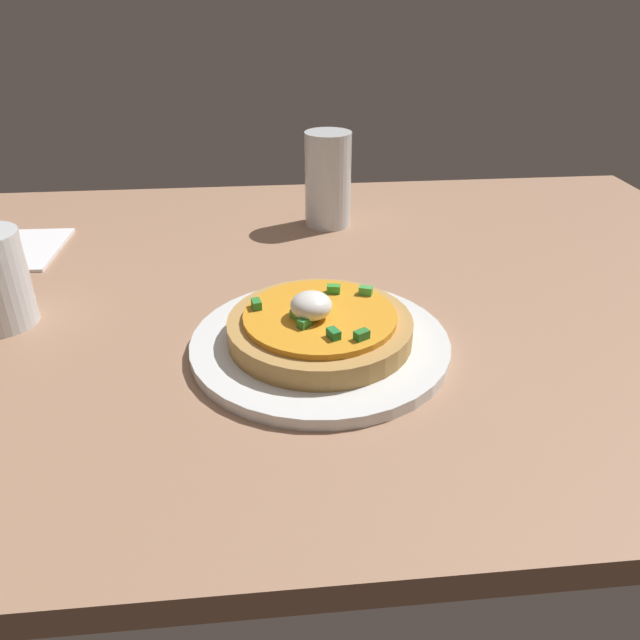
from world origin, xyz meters
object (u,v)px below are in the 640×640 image
Objects in this scene: plate at (320,344)px; cup_near at (328,183)px; napkin at (5,250)px; pizza at (320,326)px.

plate is 34.16cm from cup_near.
plate is 1.89× the size of cup_near.
cup_near is at bearing 7.87° from napkin.
napkin is (-42.50, -5.88, -5.86)cm from cup_near.
cup_near is (4.38, 33.43, 5.47)cm from plate.
napkin is (-38.12, 27.55, -0.38)cm from plate.
plate is 1.77× the size of napkin.
cup_near is 0.94× the size of napkin.
napkin is at bearing -172.13° from cup_near.
pizza is at bearing -97.53° from cup_near.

